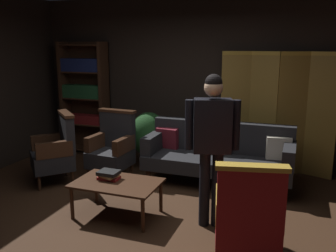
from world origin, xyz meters
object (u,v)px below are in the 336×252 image
at_px(book_tan_leather, 109,176).
at_px(book_black_cloth, 109,173).
at_px(book_red_leather, 109,178).
at_px(folding_screen, 277,111).
at_px(coffee_table, 117,186).
at_px(armchair_wing_right, 56,150).
at_px(armchair_wing_left, 112,147).
at_px(armchair_gilt_accent, 248,218).
at_px(velvet_couch, 219,153).
at_px(standing_figure, 212,137).
at_px(potted_plant, 149,136).
at_px(bookshelf, 85,94).

relative_size(book_tan_leather, book_black_cloth, 0.84).
relative_size(book_red_leather, book_black_cloth, 1.05).
xyz_separation_m(folding_screen, book_tan_leather, (-1.76, -2.18, -0.52)).
xyz_separation_m(coffee_table, armchair_wing_right, (-1.34, 0.67, 0.12)).
bearing_deg(book_red_leather, armchair_wing_left, 116.29).
xyz_separation_m(armchair_gilt_accent, armchair_wing_left, (-2.24, 1.62, 0.00)).
height_order(folding_screen, velvet_couch, folding_screen).
bearing_deg(folding_screen, standing_figure, -104.45).
xyz_separation_m(coffee_table, potted_plant, (-0.35, 1.80, 0.15)).
relative_size(folding_screen, potted_plant, 2.07).
bearing_deg(velvet_couch, folding_screen, 45.58).
bearing_deg(potted_plant, velvet_couch, -14.83).
relative_size(standing_figure, book_red_leather, 6.77).
distance_m(potted_plant, book_tan_leather, 1.77).
relative_size(bookshelf, potted_plant, 2.24).
height_order(folding_screen, coffee_table, folding_screen).
relative_size(armchair_wing_left, book_tan_leather, 5.13).
relative_size(armchair_wing_left, book_black_cloth, 4.33).
distance_m(bookshelf, coffee_table, 2.95).
xyz_separation_m(folding_screen, book_red_leather, (-1.76, -2.18, -0.55)).
height_order(velvet_couch, potted_plant, potted_plant).
bearing_deg(armchair_wing_left, bookshelf, 135.87).
height_order(bookshelf, armchair_wing_right, bookshelf).
bearing_deg(coffee_table, potted_plant, 101.09).
xyz_separation_m(bookshelf, armchair_wing_right, (0.47, -1.54, -0.61)).
height_order(bookshelf, book_tan_leather, bookshelf).
height_order(armchair_gilt_accent, armchair_wing_right, same).
distance_m(folding_screen, book_tan_leather, 2.85).
distance_m(folding_screen, bookshelf, 3.44).
relative_size(armchair_gilt_accent, book_red_leather, 4.14).
bearing_deg(coffee_table, book_black_cloth, 159.69).
distance_m(velvet_couch, armchair_gilt_accent, 2.13).
distance_m(standing_figure, book_black_cloth, 1.34).
xyz_separation_m(coffee_table, book_black_cloth, (-0.13, 0.05, 0.13)).
bearing_deg(book_black_cloth, potted_plant, 97.19).
bearing_deg(book_tan_leather, book_black_cloth, -90.00).
relative_size(coffee_table, potted_plant, 1.09).
relative_size(bookshelf, book_black_cloth, 8.53).
relative_size(bookshelf, book_tan_leather, 10.12).
bearing_deg(armchair_wing_right, book_red_leather, -27.15).
relative_size(armchair_wing_right, standing_figure, 0.61).
bearing_deg(velvet_couch, coffee_table, -121.24).
distance_m(armchair_gilt_accent, book_black_cloth, 1.82).
bearing_deg(book_red_leather, bookshelf, 127.76).
distance_m(bookshelf, book_black_cloth, 2.80).
height_order(armchair_wing_right, book_black_cloth, armchair_wing_right).
xyz_separation_m(potted_plant, book_tan_leather, (0.22, -1.75, -0.06)).
relative_size(coffee_table, standing_figure, 0.59).
distance_m(folding_screen, book_black_cloth, 2.84).
xyz_separation_m(bookshelf, book_red_leather, (1.67, -2.16, -0.66)).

